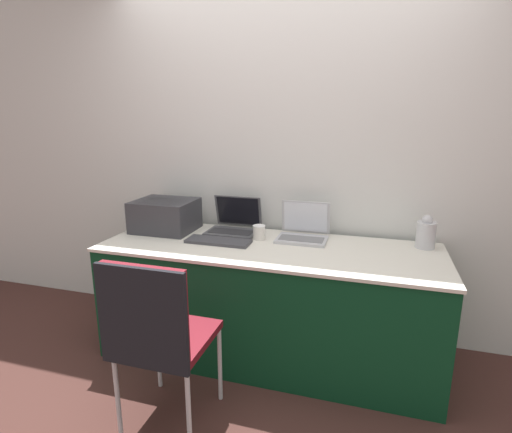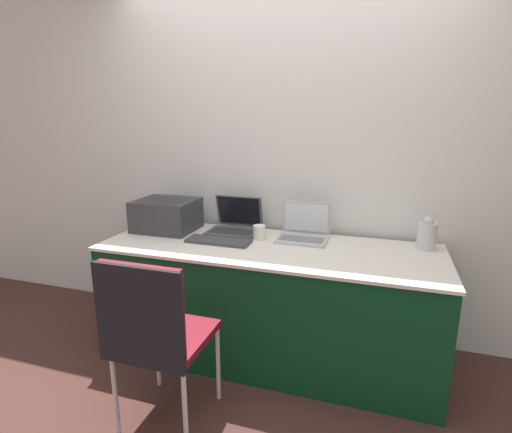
{
  "view_description": "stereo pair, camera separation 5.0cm",
  "coord_description": "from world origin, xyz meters",
  "views": [
    {
      "loc": [
        0.62,
        -1.99,
        1.59
      ],
      "look_at": [
        -0.1,
        0.41,
        0.95
      ],
      "focal_mm": 28.0,
      "sensor_mm": 36.0,
      "label": 1
    },
    {
      "loc": [
        0.67,
        -1.97,
        1.59
      ],
      "look_at": [
        -0.1,
        0.41,
        0.95
      ],
      "focal_mm": 28.0,
      "sensor_mm": 36.0,
      "label": 2
    }
  ],
  "objects": [
    {
      "name": "ground_plane",
      "position": [
        0.0,
        0.0,
        0.0
      ],
      "size": [
        14.0,
        14.0,
        0.0
      ],
      "primitive_type": "plane",
      "color": "#472823"
    },
    {
      "name": "wall_back",
      "position": [
        0.0,
        0.83,
        1.3
      ],
      "size": [
        8.0,
        0.05,
        2.6
      ],
      "color": "silver",
      "rests_on": "ground_plane"
    },
    {
      "name": "table",
      "position": [
        0.0,
        0.37,
        0.39
      ],
      "size": [
        2.17,
        0.77,
        0.77
      ],
      "color": "#0C381E",
      "rests_on": "ground_plane"
    },
    {
      "name": "printer",
      "position": [
        -0.82,
        0.51,
        0.89
      ],
      "size": [
        0.42,
        0.36,
        0.22
      ],
      "color": "#333338",
      "rests_on": "table"
    },
    {
      "name": "laptop_left",
      "position": [
        -0.32,
        0.62,
        0.83
      ],
      "size": [
        0.35,
        0.3,
        0.25
      ],
      "color": "#4C4C51",
      "rests_on": "table"
    },
    {
      "name": "laptop_right",
      "position": [
        0.18,
        0.59,
        0.83
      ],
      "size": [
        0.33,
        0.27,
        0.25
      ],
      "color": "#B7B7BC",
      "rests_on": "table"
    },
    {
      "name": "external_keyboard",
      "position": [
        -0.34,
        0.34,
        0.78
      ],
      "size": [
        0.43,
        0.15,
        0.02
      ],
      "color": "#3D3D42",
      "rests_on": "table"
    },
    {
      "name": "coffee_cup",
      "position": [
        -0.1,
        0.49,
        0.82
      ],
      "size": [
        0.08,
        0.08,
        0.1
      ],
      "color": "white",
      "rests_on": "table"
    },
    {
      "name": "metal_pitcher",
      "position": [
        0.96,
        0.63,
        0.87
      ],
      "size": [
        0.12,
        0.12,
        0.21
      ],
      "color": "silver",
      "rests_on": "table"
    },
    {
      "name": "chair",
      "position": [
        -0.34,
        -0.47,
        0.59
      ],
      "size": [
        0.45,
        0.46,
        0.95
      ],
      "color": "maroon",
      "rests_on": "ground_plane"
    }
  ]
}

